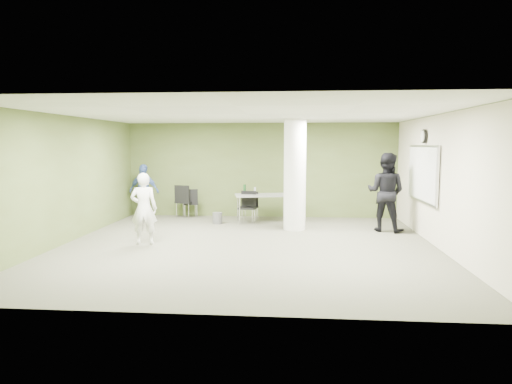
# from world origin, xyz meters

# --- Properties ---
(floor) EXTENTS (8.00, 8.00, 0.00)m
(floor) POSITION_xyz_m (0.00, 0.00, 0.00)
(floor) COLOR #4A4B3B
(floor) RESTS_ON ground
(ceiling) EXTENTS (8.00, 8.00, 0.00)m
(ceiling) POSITION_xyz_m (0.00, 0.00, 2.80)
(ceiling) COLOR white
(ceiling) RESTS_ON wall_back
(wall_back) EXTENTS (8.00, 2.80, 0.02)m
(wall_back) POSITION_xyz_m (0.00, 4.00, 1.40)
(wall_back) COLOR #4E5A2A
(wall_back) RESTS_ON floor
(wall_left) EXTENTS (0.02, 8.00, 2.80)m
(wall_left) POSITION_xyz_m (-4.00, 0.00, 1.40)
(wall_left) COLOR #4E5A2A
(wall_left) RESTS_ON floor
(wall_right_cream) EXTENTS (0.02, 8.00, 2.80)m
(wall_right_cream) POSITION_xyz_m (4.00, 0.00, 1.40)
(wall_right_cream) COLOR beige
(wall_right_cream) RESTS_ON floor
(column) EXTENTS (0.56, 0.56, 2.80)m
(column) POSITION_xyz_m (1.00, 2.00, 1.40)
(column) COLOR silver
(column) RESTS_ON floor
(whiteboard) EXTENTS (0.05, 2.30, 1.30)m
(whiteboard) POSITION_xyz_m (3.92, 1.20, 1.50)
(whiteboard) COLOR silver
(whiteboard) RESTS_ON wall_right_cream
(wall_clock) EXTENTS (0.06, 0.32, 0.32)m
(wall_clock) POSITION_xyz_m (3.92, 1.20, 2.35)
(wall_clock) COLOR black
(wall_clock) RESTS_ON wall_right_cream
(folding_table) EXTENTS (1.76, 1.04, 1.03)m
(folding_table) POSITION_xyz_m (0.16, 3.02, 0.73)
(folding_table) COLOR gray
(folding_table) RESTS_ON floor
(wastebasket) EXTENTS (0.27, 0.27, 0.31)m
(wastebasket) POSITION_xyz_m (-1.11, 2.66, 0.15)
(wastebasket) COLOR #4C4C4C
(wastebasket) RESTS_ON floor
(chair_back_left) EXTENTS (0.60, 0.60, 0.98)m
(chair_back_left) POSITION_xyz_m (-2.23, 3.49, 0.57)
(chair_back_left) COLOR black
(chair_back_left) RESTS_ON floor
(chair_back_right) EXTENTS (0.52, 0.52, 0.86)m
(chair_back_right) POSITION_xyz_m (-2.06, 3.57, 0.50)
(chair_back_right) COLOR black
(chair_back_right) RESTS_ON floor
(chair_table_left) EXTENTS (0.47, 0.47, 0.85)m
(chair_table_left) POSITION_xyz_m (-0.24, 3.03, 0.49)
(chair_table_left) COLOR black
(chair_table_left) RESTS_ON floor
(chair_table_right) EXTENTS (0.48, 0.48, 0.88)m
(chair_table_right) POSITION_xyz_m (-0.29, 2.87, 0.51)
(chair_table_right) COLOR black
(chair_table_right) RESTS_ON floor
(woman_white) EXTENTS (0.62, 0.46, 1.56)m
(woman_white) POSITION_xyz_m (-2.26, -0.02, 0.78)
(woman_white) COLOR white
(woman_white) RESTS_ON floor
(man_black) EXTENTS (1.18, 1.09, 1.96)m
(man_black) POSITION_xyz_m (3.26, 1.95, 0.98)
(man_black) COLOR black
(man_black) RESTS_ON floor
(man_blue) EXTENTS (0.99, 0.55, 1.59)m
(man_blue) POSITION_xyz_m (-3.40, 3.40, 0.79)
(man_blue) COLOR #4664AF
(man_blue) RESTS_ON floor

